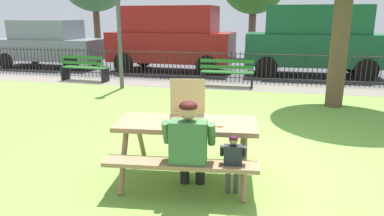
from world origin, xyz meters
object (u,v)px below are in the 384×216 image
parked_car_left (49,43)px  picnic_table_foreground (187,134)px  park_bench_left (84,69)px  parked_car_center (172,37)px  lamp_post_walkway (118,0)px  park_bench_center (227,73)px  parked_car_right (314,39)px  adult_at_table (189,144)px  pizza_slice_on_table (217,124)px  child_at_table (233,160)px  pizza_box_open (187,113)px

parked_car_left → picnic_table_foreground: bearing=-48.8°
park_bench_left → parked_car_left: (-3.01, 2.72, 0.59)m
parked_car_center → parked_car_left: bearing=180.0°
lamp_post_walkway → park_bench_center: bearing=16.0°
picnic_table_foreground → parked_car_right: 9.47m
adult_at_table → pizza_slice_on_table: bearing=59.5°
parked_car_center → park_bench_center: bearing=-47.8°
pizza_slice_on_table → adult_at_table: bearing=-120.5°
park_bench_left → park_bench_center: same height
child_at_table → parked_car_center: size_ratio=0.17×
child_at_table → adult_at_table: bearing=-178.2°
picnic_table_foreground → lamp_post_walkway: (-3.25, 5.50, 1.95)m
pizza_slice_on_table → lamp_post_walkway: (-3.65, 5.56, 1.77)m
pizza_slice_on_table → child_at_table: size_ratio=0.30×
adult_at_table → parked_car_center: (-2.81, 9.58, 0.65)m
pizza_box_open → park_bench_left: 8.02m
pizza_slice_on_table → park_bench_left: bearing=129.6°
picnic_table_foreground → park_bench_left: park_bench_left is taller
child_at_table → parked_car_left: 12.87m
picnic_table_foreground → pizza_slice_on_table: 0.44m
pizza_box_open → lamp_post_walkway: (-3.24, 5.45, 1.67)m
pizza_box_open → lamp_post_walkway: bearing=120.8°
picnic_table_foreground → pizza_box_open: pizza_box_open is taller
park_bench_center → pizza_box_open: bearing=-88.2°
pizza_box_open → parked_car_left: parked_car_left is taller
parked_car_right → parked_car_left: bearing=180.0°
parked_car_right → pizza_box_open: bearing=-105.8°
park_bench_left → park_bench_center: (4.73, -0.00, 0.00)m
pizza_box_open → lamp_post_walkway: 6.55m
picnic_table_foreground → adult_at_table: (0.14, -0.49, 0.06)m
lamp_post_walkway → pizza_slice_on_table: bearing=-56.7°
child_at_table → lamp_post_walkway: (-3.90, 5.98, 2.05)m
picnic_table_foreground → parked_car_center: parked_car_center is taller
park_bench_left → parked_car_left: 4.10m
park_bench_center → parked_car_left: 8.22m
picnic_table_foreground → child_at_table: child_at_table is taller
park_bench_center → park_bench_left: bearing=180.0°
picnic_table_foreground → pizza_slice_on_table: bearing=-8.2°
picnic_table_foreground → child_at_table: (0.65, -0.47, -0.10)m
pizza_box_open → child_at_table: size_ratio=0.70×
picnic_table_foreground → parked_car_right: parked_car_right is taller
picnic_table_foreground → lamp_post_walkway: bearing=120.6°
pizza_box_open → pizza_slice_on_table: 0.43m
pizza_slice_on_table → adult_at_table: (-0.26, -0.43, -0.12)m
parked_car_center → adult_at_table: bearing=-73.6°
parked_car_center → lamp_post_walkway: bearing=-99.1°
pizza_slice_on_table → child_at_table: child_at_table is taller
park_bench_left → park_bench_center: 4.73m
parked_car_right → parked_car_center: bearing=-180.0°
picnic_table_foreground → park_bench_left: (-4.93, 6.38, -0.18)m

